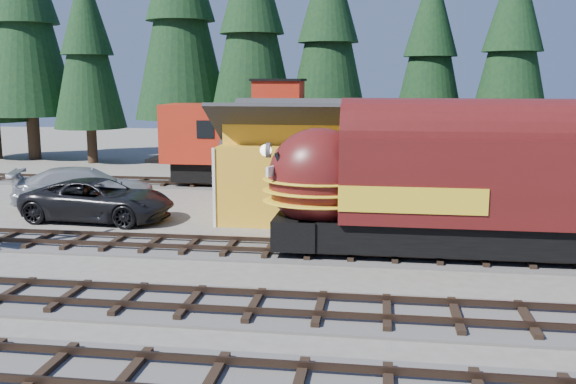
# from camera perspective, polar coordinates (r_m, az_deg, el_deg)

# --- Properties ---
(ground) EXTENTS (120.00, 120.00, 0.00)m
(ground) POSITION_cam_1_polar(r_m,az_deg,el_deg) (19.50, 5.16, -8.69)
(ground) COLOR #6B665B
(ground) RESTS_ON ground
(track_spur) EXTENTS (32.00, 3.20, 0.33)m
(track_spur) POSITION_cam_1_polar(r_m,az_deg,el_deg) (38.55, -8.31, 0.70)
(track_spur) COLOR #4C4947
(track_spur) RESTS_ON ground
(depot) EXTENTS (12.80, 7.00, 5.30)m
(depot) POSITION_cam_1_polar(r_m,az_deg,el_deg) (29.15, 6.40, 3.51)
(depot) COLOR gold
(depot) RESTS_ON ground
(conifer_backdrop) EXTENTS (78.49, 22.78, 17.12)m
(conifer_backdrop) POSITION_cam_1_polar(r_m,az_deg,el_deg) (44.00, 15.15, 14.78)
(conifer_backdrop) COLOR black
(conifer_backdrop) RESTS_ON ground
(locomotive) EXTENTS (15.53, 3.09, 4.22)m
(locomotive) POSITION_cam_1_polar(r_m,az_deg,el_deg) (23.01, 16.46, 0.20)
(locomotive) COLOR black
(locomotive) RESTS_ON ground
(caboose) EXTENTS (11.14, 3.23, 5.79)m
(caboose) POSITION_cam_1_polar(r_m,az_deg,el_deg) (37.25, -2.43, 4.79)
(caboose) COLOR black
(caboose) RESTS_ON ground
(pickup_truck_a) EXTENTS (6.88, 3.54, 1.86)m
(pickup_truck_a) POSITION_cam_1_polar(r_m,az_deg,el_deg) (29.75, -16.46, -0.67)
(pickup_truck_a) COLOR black
(pickup_truck_a) RESTS_ON ground
(pickup_truck_b) EXTENTS (7.33, 4.79, 1.98)m
(pickup_truck_b) POSITION_cam_1_polar(r_m,az_deg,el_deg) (32.92, -17.55, 0.38)
(pickup_truck_b) COLOR #A0A4A8
(pickup_truck_b) RESTS_ON ground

